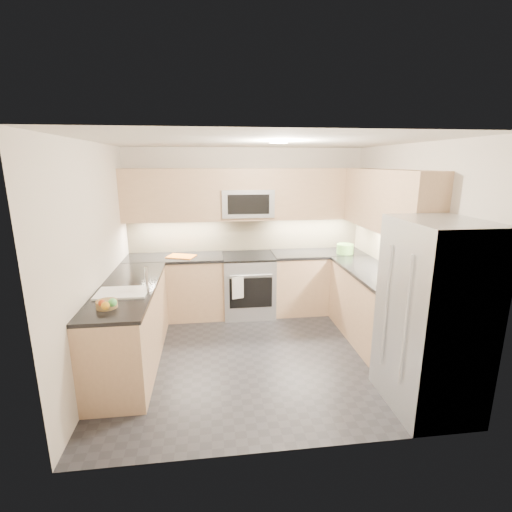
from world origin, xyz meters
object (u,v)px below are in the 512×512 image
object	(u,v)px
gas_range	(248,285)
cutting_board	(181,256)
microwave	(247,203)
refrigerator	(432,317)
fruit_basket	(107,304)
utensil_bowl	(345,249)

from	to	relation	value
gas_range	cutting_board	xyz separation A→B (m)	(-0.99, -0.00, 0.49)
microwave	cutting_board	world-z (taller)	microwave
refrigerator	fruit_basket	world-z (taller)	refrigerator
fruit_basket	utensil_bowl	bearing A→B (deg)	30.91
gas_range	utensil_bowl	distance (m)	1.57
microwave	fruit_basket	xyz separation A→B (m)	(-1.55, -2.04, -0.72)
refrigerator	utensil_bowl	world-z (taller)	refrigerator
microwave	cutting_board	size ratio (longest dim) A/B	1.96
gas_range	refrigerator	distance (m)	2.86
refrigerator	cutting_board	xyz separation A→B (m)	(-2.44, 2.42, 0.05)
gas_range	fruit_basket	world-z (taller)	fruit_basket
cutting_board	fruit_basket	world-z (taller)	fruit_basket
microwave	gas_range	bearing A→B (deg)	-90.00
microwave	refrigerator	world-z (taller)	microwave
cutting_board	gas_range	bearing A→B (deg)	0.21
utensil_bowl	cutting_board	bearing A→B (deg)	177.54
utensil_bowl	fruit_basket	size ratio (longest dim) A/B	1.29
refrigerator	microwave	bearing A→B (deg)	119.62
gas_range	fruit_basket	xyz separation A→B (m)	(-1.55, -1.92, 0.52)
gas_range	cutting_board	world-z (taller)	cutting_board
microwave	cutting_board	distance (m)	1.25
utensil_bowl	fruit_basket	bearing A→B (deg)	-149.09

